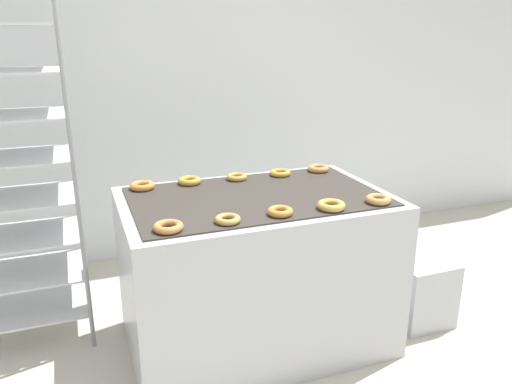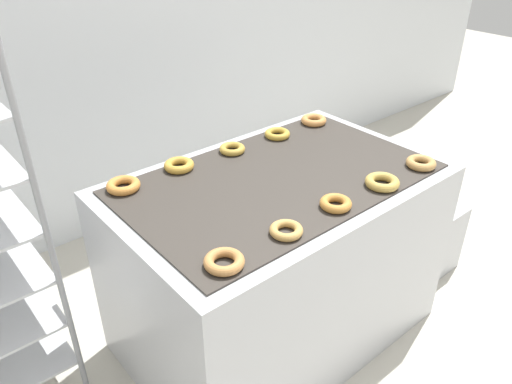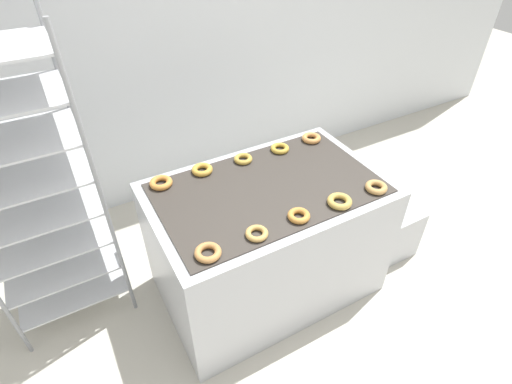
# 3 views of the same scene
# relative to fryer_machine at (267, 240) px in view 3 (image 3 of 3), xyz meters

# --- Properties ---
(ground_plane) EXTENTS (14.00, 14.00, 0.00)m
(ground_plane) POSITION_rel_fryer_machine_xyz_m (-0.00, -0.70, -0.44)
(ground_plane) COLOR beige
(wall_back) EXTENTS (8.00, 0.05, 2.80)m
(wall_back) POSITION_rel_fryer_machine_xyz_m (-0.00, 1.43, 0.96)
(wall_back) COLOR silver
(wall_back) RESTS_ON ground_plane
(fryer_machine) EXTENTS (1.41, 0.90, 0.88)m
(fryer_machine) POSITION_rel_fryer_machine_xyz_m (0.00, 0.00, 0.00)
(fryer_machine) COLOR #B7BABF
(fryer_machine) RESTS_ON ground_plane
(baking_rack_cart) EXTENTS (0.68, 0.49, 1.89)m
(baking_rack_cart) POSITION_rel_fryer_machine_xyz_m (-1.22, 0.49, 0.52)
(baking_rack_cart) COLOR gray
(baking_rack_cart) RESTS_ON ground_plane
(glaze_bin) EXTENTS (0.34, 0.35, 0.41)m
(glaze_bin) POSITION_rel_fryer_machine_xyz_m (1.00, -0.15, -0.24)
(glaze_bin) COLOR #B7BABF
(glaze_bin) RESTS_ON ground_plane
(donut_near_leftmost) EXTENTS (0.13, 0.13, 0.03)m
(donut_near_leftmost) POSITION_rel_fryer_machine_xyz_m (-0.53, -0.32, 0.46)
(donut_near_leftmost) COLOR #BE8246
(donut_near_leftmost) RESTS_ON fryer_machine
(donut_near_left) EXTENTS (0.12, 0.12, 0.03)m
(donut_near_left) POSITION_rel_fryer_machine_xyz_m (-0.26, -0.32, 0.46)
(donut_near_left) COLOR tan
(donut_near_left) RESTS_ON fryer_machine
(donut_near_center) EXTENTS (0.12, 0.12, 0.03)m
(donut_near_center) POSITION_rel_fryer_machine_xyz_m (0.01, -0.31, 0.46)
(donut_near_center) COLOR #C68539
(donut_near_center) RESTS_ON fryer_machine
(donut_near_right) EXTENTS (0.14, 0.14, 0.04)m
(donut_near_right) POSITION_rel_fryer_machine_xyz_m (0.27, -0.32, 0.46)
(donut_near_right) COLOR tan
(donut_near_right) RESTS_ON fryer_machine
(donut_near_rightmost) EXTENTS (0.13, 0.13, 0.04)m
(donut_near_rightmost) POSITION_rel_fryer_machine_xyz_m (0.54, -0.33, 0.46)
(donut_near_rightmost) COLOR tan
(donut_near_rightmost) RESTS_ON fryer_machine
(donut_far_leftmost) EXTENTS (0.14, 0.14, 0.04)m
(donut_far_leftmost) POSITION_rel_fryer_machine_xyz_m (-0.55, 0.33, 0.46)
(donut_far_leftmost) COLOR #D2873A
(donut_far_leftmost) RESTS_ON fryer_machine
(donut_far_left) EXTENTS (0.13, 0.13, 0.04)m
(donut_far_left) POSITION_rel_fryer_machine_xyz_m (-0.28, 0.34, 0.46)
(donut_far_left) COLOR gold
(donut_far_left) RESTS_ON fryer_machine
(donut_far_center) EXTENTS (0.12, 0.12, 0.03)m
(donut_far_center) POSITION_rel_fryer_machine_xyz_m (0.00, 0.32, 0.46)
(donut_far_center) COLOR gold
(donut_far_center) RESTS_ON fryer_machine
(donut_far_right) EXTENTS (0.12, 0.12, 0.03)m
(donut_far_right) POSITION_rel_fryer_machine_xyz_m (0.27, 0.31, 0.46)
(donut_far_right) COLOR gold
(donut_far_right) RESTS_ON fryer_machine
(donut_far_rightmost) EXTENTS (0.13, 0.13, 0.04)m
(donut_far_rightmost) POSITION_rel_fryer_machine_xyz_m (0.53, 0.32, 0.46)
(donut_far_rightmost) COLOR #D38C4A
(donut_far_rightmost) RESTS_ON fryer_machine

